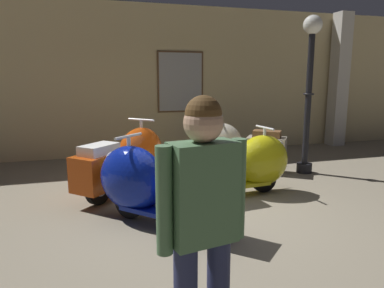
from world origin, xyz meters
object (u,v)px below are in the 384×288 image
scooter_3 (234,145)px  lamppost (309,79)px  visitor_0 (203,218)px  scooter_0 (130,159)px  scooter_2 (246,164)px  scooter_1 (150,185)px

scooter_3 → lamppost: bearing=-171.4°
scooter_3 → visitor_0: visitor_0 is taller
scooter_0 → scooter_2: scooter_0 is taller
lamppost → visitor_0: bearing=-130.7°
scooter_1 → scooter_3: 2.93m
scooter_2 → visitor_0: visitor_0 is taller
scooter_1 → lamppost: size_ratio=0.57×
scooter_1 → scooter_3: size_ratio=0.99×
scooter_0 → visitor_0: size_ratio=0.99×
scooter_2 → visitor_0: bearing=-125.6°
scooter_2 → scooter_3: same height
lamppost → scooter_3: bearing=152.2°
scooter_0 → scooter_1: (0.09, -1.37, -0.02)m
scooter_3 → lamppost: lamppost is taller
scooter_0 → lamppost: bearing=-42.8°
scooter_0 → visitor_0: (0.01, -3.61, 0.46)m
scooter_1 → lamppost: bearing=-107.7°
scooter_2 → scooter_3: (0.42, 1.47, 0.00)m
scooter_0 → scooter_3: 2.22m
scooter_1 → lamppost: lamppost is taller
scooter_1 → visitor_0: size_ratio=0.97×
scooter_1 → visitor_0: 2.29m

